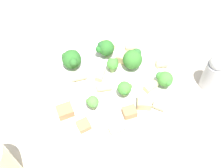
{
  "coord_description": "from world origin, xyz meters",
  "views": [
    {
      "loc": [
        -0.1,
        -0.28,
        0.49
      ],
      "look_at": [
        0.0,
        0.0,
        0.05
      ],
      "focal_mm": 45.0,
      "sensor_mm": 36.0,
      "label": 1
    }
  ],
  "objects_px": {
    "broccoli_floret_2": "(125,89)",
    "rigatoni_0": "(151,87)",
    "broccoli_floret_6": "(72,59)",
    "rigatoni_4": "(79,76)",
    "rigatoni_2": "(117,129)",
    "chicken_chunk_0": "(144,103)",
    "broccoli_floret_1": "(105,48)",
    "chicken_chunk_1": "(129,112)",
    "rigatoni_1": "(162,64)",
    "rigatoni_7": "(160,106)",
    "rigatoni_6": "(104,88)",
    "chicken_chunk_2": "(84,125)",
    "pepper_shaker": "(214,71)",
    "chicken_chunk_4": "(65,111)",
    "pasta_bowl": "(112,91)",
    "broccoli_floret_0": "(133,59)",
    "broccoli_floret_4": "(165,79)",
    "broccoli_floret_5": "(113,64)",
    "rigatoni_3": "(131,47)",
    "rigatoni_8": "(100,75)",
    "chicken_chunk_3": "(122,57)",
    "broccoli_floret_3": "(93,102)",
    "rigatoni_5": "(108,44)"
  },
  "relations": [
    {
      "from": "rigatoni_1",
      "to": "rigatoni_3",
      "type": "height_order",
      "value": "same"
    },
    {
      "from": "broccoli_floret_5",
      "to": "rigatoni_3",
      "type": "distance_m",
      "value": 0.07
    },
    {
      "from": "rigatoni_3",
      "to": "rigatoni_8",
      "type": "relative_size",
      "value": 0.81
    },
    {
      "from": "broccoli_floret_5",
      "to": "rigatoni_5",
      "type": "bearing_deg",
      "value": 78.79
    },
    {
      "from": "chicken_chunk_0",
      "to": "rigatoni_4",
      "type": "bearing_deg",
      "value": 134.51
    },
    {
      "from": "chicken_chunk_3",
      "to": "chicken_chunk_4",
      "type": "relative_size",
      "value": 0.83
    },
    {
      "from": "rigatoni_1",
      "to": "chicken_chunk_3",
      "type": "distance_m",
      "value": 0.08
    },
    {
      "from": "broccoli_floret_4",
      "to": "pepper_shaker",
      "type": "relative_size",
      "value": 0.37
    },
    {
      "from": "rigatoni_2",
      "to": "broccoli_floret_1",
      "type": "bearing_deg",
      "value": 78.1
    },
    {
      "from": "broccoli_floret_1",
      "to": "chicken_chunk_1",
      "type": "bearing_deg",
      "value": -91.34
    },
    {
      "from": "broccoli_floret_1",
      "to": "rigatoni_3",
      "type": "bearing_deg",
      "value": -2.09
    },
    {
      "from": "broccoli_floret_6",
      "to": "broccoli_floret_5",
      "type": "bearing_deg",
      "value": -26.93
    },
    {
      "from": "rigatoni_0",
      "to": "broccoli_floret_2",
      "type": "bearing_deg",
      "value": 176.66
    },
    {
      "from": "chicken_chunk_3",
      "to": "pasta_bowl",
      "type": "bearing_deg",
      "value": -126.68
    },
    {
      "from": "broccoli_floret_6",
      "to": "rigatoni_4",
      "type": "bearing_deg",
      "value": -84.01
    },
    {
      "from": "rigatoni_5",
      "to": "pepper_shaker",
      "type": "xyz_separation_m",
      "value": [
        0.17,
        -0.14,
        0.0
      ]
    },
    {
      "from": "rigatoni_1",
      "to": "chicken_chunk_4",
      "type": "xyz_separation_m",
      "value": [
        -0.21,
        -0.04,
        0.0
      ]
    },
    {
      "from": "pasta_bowl",
      "to": "rigatoni_8",
      "type": "distance_m",
      "value": 0.04
    },
    {
      "from": "pasta_bowl",
      "to": "broccoli_floret_6",
      "type": "bearing_deg",
      "value": 127.91
    },
    {
      "from": "chicken_chunk_0",
      "to": "rigatoni_6",
      "type": "bearing_deg",
      "value": 135.74
    },
    {
      "from": "broccoli_floret_2",
      "to": "pepper_shaker",
      "type": "bearing_deg",
      "value": -4.47
    },
    {
      "from": "chicken_chunk_3",
      "to": "broccoli_floret_1",
      "type": "bearing_deg",
      "value": 142.28
    },
    {
      "from": "rigatoni_3",
      "to": "rigatoni_7",
      "type": "distance_m",
      "value": 0.15
    },
    {
      "from": "broccoli_floret_2",
      "to": "rigatoni_1",
      "type": "height_order",
      "value": "broccoli_floret_2"
    },
    {
      "from": "rigatoni_1",
      "to": "rigatoni_2",
      "type": "height_order",
      "value": "rigatoni_1"
    },
    {
      "from": "pasta_bowl",
      "to": "chicken_chunk_2",
      "type": "distance_m",
      "value": 0.1
    },
    {
      "from": "rigatoni_1",
      "to": "rigatoni_7",
      "type": "height_order",
      "value": "same"
    },
    {
      "from": "rigatoni_5",
      "to": "chicken_chunk_1",
      "type": "xyz_separation_m",
      "value": [
        -0.02,
        -0.17,
        0.0
      ]
    },
    {
      "from": "pasta_bowl",
      "to": "chicken_chunk_2",
      "type": "relative_size",
      "value": 13.22
    },
    {
      "from": "rigatoni_0",
      "to": "rigatoni_7",
      "type": "distance_m",
      "value": 0.04
    },
    {
      "from": "broccoli_floret_2",
      "to": "rigatoni_0",
      "type": "distance_m",
      "value": 0.05
    },
    {
      "from": "broccoli_floret_6",
      "to": "pepper_shaker",
      "type": "bearing_deg",
      "value": -24.1
    },
    {
      "from": "rigatoni_1",
      "to": "rigatoni_4",
      "type": "relative_size",
      "value": 0.78
    },
    {
      "from": "rigatoni_7",
      "to": "rigatoni_4",
      "type": "bearing_deg",
      "value": 137.21
    },
    {
      "from": "broccoli_floret_0",
      "to": "broccoli_floret_2",
      "type": "xyz_separation_m",
      "value": [
        -0.04,
        -0.06,
        -0.0
      ]
    },
    {
      "from": "broccoli_floret_4",
      "to": "rigatoni_6",
      "type": "bearing_deg",
      "value": 166.43
    },
    {
      "from": "chicken_chunk_2",
      "to": "chicken_chunk_4",
      "type": "bearing_deg",
      "value": 123.13
    },
    {
      "from": "rigatoni_6",
      "to": "rigatoni_4",
      "type": "bearing_deg",
      "value": 132.76
    },
    {
      "from": "broccoli_floret_6",
      "to": "chicken_chunk_2",
      "type": "xyz_separation_m",
      "value": [
        -0.02,
        -0.14,
        -0.02
      ]
    },
    {
      "from": "rigatoni_2",
      "to": "rigatoni_6",
      "type": "relative_size",
      "value": 0.96
    },
    {
      "from": "pasta_bowl",
      "to": "pepper_shaker",
      "type": "distance_m",
      "value": 0.2
    },
    {
      "from": "pepper_shaker",
      "to": "rigatoni_2",
      "type": "bearing_deg",
      "value": -167.25
    },
    {
      "from": "broccoli_floret_5",
      "to": "rigatoni_0",
      "type": "distance_m",
      "value": 0.09
    },
    {
      "from": "rigatoni_2",
      "to": "chicken_chunk_0",
      "type": "bearing_deg",
      "value": 25.77
    },
    {
      "from": "rigatoni_4",
      "to": "rigatoni_6",
      "type": "distance_m",
      "value": 0.06
    },
    {
      "from": "rigatoni_7",
      "to": "chicken_chunk_3",
      "type": "height_order",
      "value": "chicken_chunk_3"
    },
    {
      "from": "rigatoni_6",
      "to": "broccoli_floret_5",
      "type": "bearing_deg",
      "value": 52.19
    },
    {
      "from": "broccoli_floret_3",
      "to": "rigatoni_8",
      "type": "distance_m",
      "value": 0.07
    },
    {
      "from": "pasta_bowl",
      "to": "broccoli_floret_5",
      "type": "distance_m",
      "value": 0.05
    },
    {
      "from": "broccoli_floret_3",
      "to": "rigatoni_1",
      "type": "bearing_deg",
      "value": 16.29
    }
  ]
}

